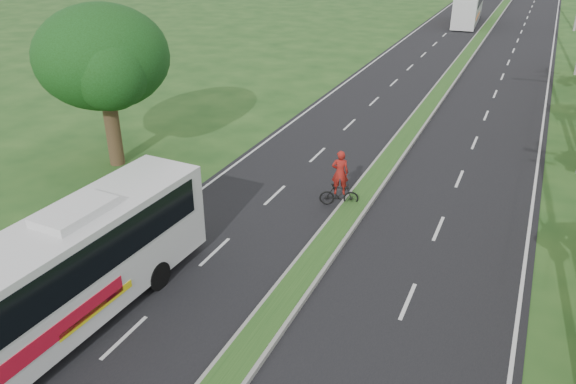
% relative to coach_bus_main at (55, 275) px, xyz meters
% --- Properties ---
extents(ground, '(180.00, 180.00, 0.00)m').
position_rel_coach_bus_main_xyz_m(ground, '(5.20, 0.46, -1.97)').
color(ground, '#1F481A').
rests_on(ground, ground).
extents(road_asphalt, '(14.00, 160.00, 0.02)m').
position_rel_coach_bus_main_xyz_m(road_asphalt, '(5.20, 20.46, -1.96)').
color(road_asphalt, black).
rests_on(road_asphalt, ground).
extents(median_strip, '(1.20, 160.00, 0.18)m').
position_rel_coach_bus_main_xyz_m(median_strip, '(5.20, 20.46, -1.86)').
color(median_strip, gray).
rests_on(median_strip, ground).
extents(lane_edge_left, '(0.12, 160.00, 0.01)m').
position_rel_coach_bus_main_xyz_m(lane_edge_left, '(-1.50, 20.46, -1.97)').
color(lane_edge_left, silver).
rests_on(lane_edge_left, ground).
extents(lane_edge_right, '(0.12, 160.00, 0.01)m').
position_rel_coach_bus_main_xyz_m(lane_edge_right, '(11.90, 20.46, -1.97)').
color(lane_edge_right, silver).
rests_on(lane_edge_right, ground).
extents(shade_tree, '(6.30, 6.00, 7.54)m').
position_rel_coach_bus_main_xyz_m(shade_tree, '(-6.91, 10.47, 3.06)').
color(shade_tree, '#473321').
rests_on(shade_tree, ground).
extents(coach_bus_main, '(2.74, 11.15, 3.58)m').
position_rel_coach_bus_main_xyz_m(coach_bus_main, '(0.00, 0.00, 0.00)').
color(coach_bus_main, silver).
rests_on(coach_bus_main, ground).
extents(coach_bus_far, '(3.02, 11.08, 3.19)m').
position_rel_coach_bus_main_xyz_m(coach_bus_far, '(2.69, 58.18, -0.16)').
color(coach_bus_far, silver).
rests_on(coach_bus_far, ground).
extents(motorcyclist, '(1.69, 1.00, 2.45)m').
position_rel_coach_bus_main_xyz_m(motorcyclist, '(4.52, 10.72, -1.02)').
color(motorcyclist, black).
rests_on(motorcyclist, ground).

